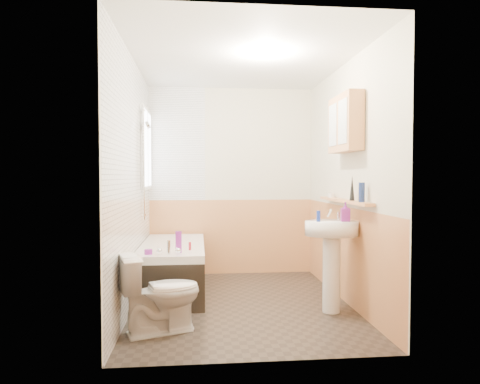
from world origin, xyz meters
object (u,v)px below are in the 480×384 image
at_px(medicine_cabinet, 345,124).
at_px(pine_shelf, 344,201).
at_px(sink, 332,247).
at_px(toilet, 161,293).
at_px(bathtub, 173,267).

bearing_deg(medicine_cabinet, pine_shelf, 73.73).
bearing_deg(sink, toilet, -176.55).
distance_m(sink, pine_shelf, 0.53).
xyz_separation_m(toilet, medicine_cabinet, (1.77, 0.52, 1.51)).
bearing_deg(toilet, sink, -96.10).
height_order(pine_shelf, medicine_cabinet, medicine_cabinet).
distance_m(bathtub, sink, 1.83).
relative_size(bathtub, toilet, 2.36).
bearing_deg(bathtub, pine_shelf, -20.16).
bearing_deg(toilet, medicine_cabinet, -93.11).
bearing_deg(medicine_cabinet, bathtub, 156.84).
relative_size(pine_shelf, medicine_cabinet, 2.15).
distance_m(toilet, medicine_cabinet, 2.38).
distance_m(sink, medicine_cabinet, 1.23).
xyz_separation_m(bathtub, sink, (1.57, -0.89, 0.34)).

